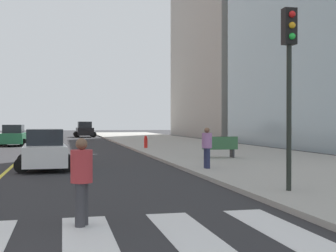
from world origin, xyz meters
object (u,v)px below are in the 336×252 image
object	(u,v)px
car_black_nearest	(85,130)
car_white_second	(45,151)
car_green_third	(14,136)
pedestrian_waiting_east	(207,146)
park_bench	(221,148)
pedestrian_crossing	(82,178)
traffic_light_near_corner	(289,63)
fire_hydrant	(146,142)

from	to	relation	value
car_black_nearest	car_white_second	xyz separation A→B (m)	(-3.64, -42.62, -0.16)
car_white_second	car_green_third	bearing A→B (deg)	-83.38
car_green_third	pedestrian_waiting_east	distance (m)	25.32
car_white_second	park_bench	xyz separation A→B (m)	(8.90, 2.76, -0.12)
pedestrian_crossing	pedestrian_waiting_east	size ratio (longest dim) A/B	1.04
traffic_light_near_corner	park_bench	size ratio (longest dim) A/B	2.79
park_bench	pedestrian_waiting_east	xyz separation A→B (m)	(-2.40, -5.22, 0.38)
car_green_third	pedestrian_crossing	size ratio (longest dim) A/B	2.36
traffic_light_near_corner	pedestrian_crossing	bearing A→B (deg)	23.79
car_green_third	park_bench	size ratio (longest dim) A/B	2.27
car_white_second	pedestrian_waiting_east	bearing A→B (deg)	156.95
car_white_second	car_green_third	size ratio (longest dim) A/B	0.96
traffic_light_near_corner	fire_hydrant	bearing A→B (deg)	-89.55
traffic_light_near_corner	pedestrian_waiting_east	world-z (taller)	traffic_light_near_corner
car_white_second	traffic_light_near_corner	size ratio (longest dim) A/B	0.79
car_white_second	traffic_light_near_corner	bearing A→B (deg)	125.28
car_black_nearest	fire_hydrant	bearing A→B (deg)	94.70
pedestrian_crossing	fire_hydrant	world-z (taller)	pedestrian_crossing
pedestrian_crossing	pedestrian_waiting_east	xyz separation A→B (m)	(5.40, 8.96, 0.11)
car_black_nearest	car_green_third	bearing A→B (deg)	71.17
car_black_nearest	pedestrian_crossing	bearing A→B (deg)	86.18
traffic_light_near_corner	car_black_nearest	bearing A→B (deg)	-86.43
pedestrian_crossing	park_bench	bearing A→B (deg)	174.82
park_bench	pedestrian_crossing	bearing A→B (deg)	151.59
car_black_nearest	traffic_light_near_corner	xyz separation A→B (m)	(3.21, -51.51, 2.71)
car_black_nearest	park_bench	xyz separation A→B (m)	(5.26, -39.86, -0.28)
car_green_third	traffic_light_near_corner	distance (m)	31.59
car_green_third	park_bench	bearing A→B (deg)	-53.71
car_white_second	fire_hydrant	size ratio (longest dim) A/B	4.44
car_black_nearest	fire_hydrant	size ratio (longest dim) A/B	5.25
pedestrian_waiting_east	traffic_light_near_corner	bearing A→B (deg)	-3.95
car_green_third	pedestrian_waiting_east	size ratio (longest dim) A/B	2.46
car_green_third	pedestrian_crossing	bearing A→B (deg)	-79.87
car_black_nearest	car_green_third	distance (m)	22.80
car_green_third	fire_hydrant	distance (m)	12.79
car_green_third	pedestrian_waiting_east	xyz separation A→B (m)	(9.79, -23.35, 0.23)
car_white_second	fire_hydrant	distance (m)	14.51
car_white_second	pedestrian_crossing	size ratio (longest dim) A/B	2.28
pedestrian_waiting_east	fire_hydrant	bearing A→B (deg)	172.33
traffic_light_near_corner	park_bench	distance (m)	12.20
car_white_second	park_bench	distance (m)	9.32
car_black_nearest	car_green_third	world-z (taller)	car_black_nearest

